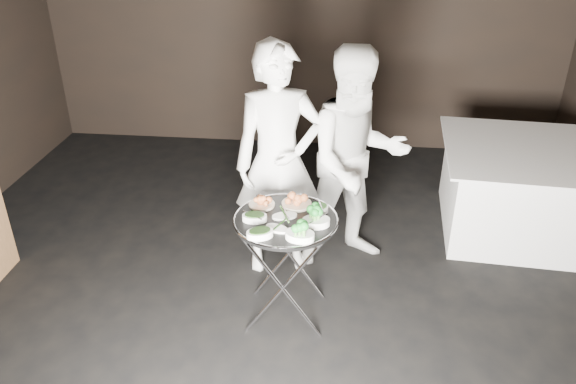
# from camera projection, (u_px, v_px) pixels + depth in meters

# --- Properties ---
(floor) EXTENTS (6.00, 7.00, 0.05)m
(floor) POSITION_uv_depth(u_px,v_px,m) (260.00, 338.00, 3.99)
(floor) COLOR black
(floor) RESTS_ON ground
(wall_back) EXTENTS (6.00, 0.05, 3.00)m
(wall_back) POSITION_uv_depth(u_px,v_px,m) (303.00, 19.00, 6.36)
(wall_back) COLOR black
(wall_back) RESTS_ON floor
(tray_stand) EXTENTS (0.55, 0.46, 0.81)m
(tray_stand) POSITION_uv_depth(u_px,v_px,m) (286.00, 264.00, 3.97)
(tray_stand) COLOR silver
(tray_stand) RESTS_ON floor
(serving_tray) EXTENTS (0.72, 0.72, 0.04)m
(serving_tray) POSITION_uv_depth(u_px,v_px,m) (286.00, 220.00, 3.80)
(serving_tray) COLOR black
(serving_tray) RESTS_ON tray_stand
(potato_plate_a) EXTENTS (0.19, 0.19, 0.07)m
(potato_plate_a) POSITION_uv_depth(u_px,v_px,m) (262.00, 202.00, 3.95)
(potato_plate_a) COLOR beige
(potato_plate_a) RESTS_ON serving_tray
(potato_plate_b) EXTENTS (0.22, 0.22, 0.08)m
(potato_plate_b) POSITION_uv_depth(u_px,v_px,m) (297.00, 201.00, 3.95)
(potato_plate_b) COLOR beige
(potato_plate_b) RESTS_ON serving_tray
(greens_bowl) EXTENTS (0.11, 0.11, 0.06)m
(greens_bowl) POSITION_uv_depth(u_px,v_px,m) (320.00, 207.00, 3.88)
(greens_bowl) COLOR white
(greens_bowl) RESTS_ON serving_tray
(asparagus_plate_a) EXTENTS (0.20, 0.15, 0.04)m
(asparagus_plate_a) POSITION_uv_depth(u_px,v_px,m) (285.00, 215.00, 3.81)
(asparagus_plate_a) COLOR white
(asparagus_plate_a) RESTS_ON serving_tray
(asparagus_plate_b) EXTENTS (0.18, 0.15, 0.03)m
(asparagus_plate_b) POSITION_uv_depth(u_px,v_px,m) (277.00, 228.00, 3.67)
(asparagus_plate_b) COLOR white
(asparagus_plate_b) RESTS_ON serving_tray
(spinach_bowl_a) EXTENTS (0.17, 0.12, 0.07)m
(spinach_bowl_a) POSITION_uv_depth(u_px,v_px,m) (255.00, 217.00, 3.77)
(spinach_bowl_a) COLOR white
(spinach_bowl_a) RESTS_ON serving_tray
(spinach_bowl_b) EXTENTS (0.21, 0.18, 0.07)m
(spinach_bowl_b) POSITION_uv_depth(u_px,v_px,m) (260.00, 233.00, 3.59)
(spinach_bowl_b) COLOR white
(spinach_bowl_b) RESTS_ON serving_tray
(broccoli_bowl_a) EXTENTS (0.21, 0.17, 0.08)m
(broccoli_bowl_a) POSITION_uv_depth(u_px,v_px,m) (316.00, 221.00, 3.71)
(broccoli_bowl_a) COLOR white
(broccoli_bowl_a) RESTS_ON serving_tray
(broccoli_bowl_b) EXTENTS (0.21, 0.17, 0.08)m
(broccoli_bowl_b) POSITION_uv_depth(u_px,v_px,m) (300.00, 234.00, 3.57)
(broccoli_bowl_b) COLOR white
(broccoli_bowl_b) RESTS_ON serving_tray
(serving_utensils) EXTENTS (0.57, 0.42, 0.01)m
(serving_utensils) POSITION_uv_depth(u_px,v_px,m) (289.00, 208.00, 3.84)
(serving_utensils) COLOR silver
(serving_utensils) RESTS_ON serving_tray
(waiter_left) EXTENTS (0.78, 0.61, 1.87)m
(waiter_left) POSITION_uv_depth(u_px,v_px,m) (278.00, 162.00, 4.33)
(waiter_left) COLOR silver
(waiter_left) RESTS_ON floor
(waiter_right) EXTENTS (1.07, 0.95, 1.82)m
(waiter_right) POSITION_uv_depth(u_px,v_px,m) (356.00, 160.00, 4.43)
(waiter_right) COLOR silver
(waiter_right) RESTS_ON floor
(dining_table) EXTENTS (1.41, 1.41, 0.80)m
(dining_table) POSITION_uv_depth(u_px,v_px,m) (519.00, 190.00, 5.06)
(dining_table) COLOR white
(dining_table) RESTS_ON floor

